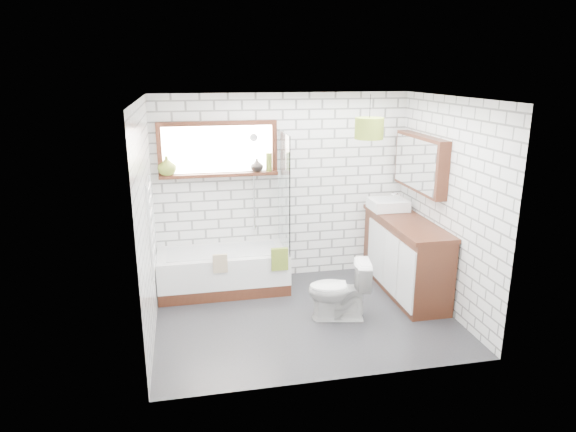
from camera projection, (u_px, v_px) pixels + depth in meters
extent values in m
cube|color=#252529|center=(305.00, 316.00, 6.02)|extent=(3.40, 2.60, 0.01)
cube|color=white|center=(307.00, 97.00, 5.32)|extent=(3.40, 2.60, 0.01)
cube|color=white|center=(283.00, 188.00, 6.90)|extent=(3.40, 0.01, 2.50)
cube|color=white|center=(341.00, 254.00, 4.44)|extent=(3.40, 0.01, 2.50)
cube|color=white|center=(146.00, 223.00, 5.34)|extent=(0.01, 2.60, 2.50)
cube|color=white|center=(447.00, 206.00, 6.00)|extent=(0.01, 2.60, 2.50)
cube|color=#37190F|center=(218.00, 150.00, 6.54)|extent=(1.52, 0.16, 0.68)
cube|color=white|center=(151.00, 227.00, 5.36)|extent=(0.06, 0.52, 1.00)
cube|color=#37190F|center=(420.00, 163.00, 6.43)|extent=(0.16, 1.20, 0.70)
cylinder|color=silver|center=(254.00, 183.00, 6.75)|extent=(0.02, 0.02, 1.30)
cube|color=white|center=(223.00, 271.00, 6.65)|extent=(1.65, 0.73, 0.53)
cube|color=white|center=(284.00, 192.00, 6.53)|extent=(0.02, 0.72, 1.50)
cube|color=olive|center=(280.00, 259.00, 6.37)|extent=(0.21, 0.06, 0.29)
cube|color=tan|center=(220.00, 263.00, 6.23)|extent=(0.18, 0.04, 0.23)
cube|color=#37190F|center=(405.00, 256.00, 6.57)|extent=(0.55, 1.69, 0.97)
cube|color=white|center=(388.00, 204.00, 6.88)|extent=(0.48, 0.42, 0.14)
cylinder|color=silver|center=(399.00, 199.00, 6.89)|extent=(0.03, 0.03, 0.17)
imported|color=white|center=(339.00, 290.00, 5.87)|extent=(0.53, 0.76, 0.71)
imported|color=olive|center=(167.00, 167.00, 6.44)|extent=(0.26, 0.26, 0.24)
imported|color=black|center=(257.00, 167.00, 6.67)|extent=(0.21, 0.21, 0.17)
cylinder|color=olive|center=(269.00, 164.00, 6.69)|extent=(0.10, 0.10, 0.24)
cylinder|color=olive|center=(369.00, 128.00, 6.18)|extent=(0.35, 0.35, 0.26)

